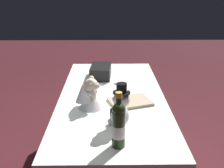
# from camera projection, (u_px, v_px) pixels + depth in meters

# --- Properties ---
(reception_table) EXTENTS (1.80, 0.84, 0.79)m
(reception_table) POSITION_uv_depth(u_px,v_px,m) (112.00, 138.00, 2.40)
(reception_table) COLOR white
(reception_table) RESTS_ON ground_plane
(teddy_bear_groom) EXTENTS (0.14, 0.14, 0.29)m
(teddy_bear_groom) POSITION_uv_depth(u_px,v_px,m) (120.00, 108.00, 1.76)
(teddy_bear_groom) COLOR silver
(teddy_bear_groom) RESTS_ON reception_table
(teddy_bear_bride) EXTENTS (0.19, 0.23, 0.23)m
(teddy_bear_bride) POSITION_uv_depth(u_px,v_px,m) (89.00, 95.00, 2.01)
(teddy_bear_bride) COLOR white
(teddy_bear_bride) RESTS_ON reception_table
(champagne_bottle) EXTENTS (0.08, 0.08, 0.33)m
(champagne_bottle) POSITION_uv_depth(u_px,v_px,m) (119.00, 124.00, 1.53)
(champagne_bottle) COLOR #223819
(champagne_bottle) RESTS_ON reception_table
(signing_pen) EXTENTS (0.09, 0.12, 0.01)m
(signing_pen) POSITION_uv_depth(u_px,v_px,m) (120.00, 85.00, 2.47)
(signing_pen) COLOR navy
(signing_pen) RESTS_ON reception_table
(gift_case_black) EXTENTS (0.31, 0.20, 0.11)m
(gift_case_black) POSITION_uv_depth(u_px,v_px,m) (101.00, 71.00, 2.66)
(gift_case_black) COLOR black
(gift_case_black) RESTS_ON reception_table
(guestbook) EXTENTS (0.30, 0.36, 0.02)m
(guestbook) POSITION_uv_depth(u_px,v_px,m) (130.00, 102.00, 2.12)
(guestbook) COLOR tan
(guestbook) RESTS_ON reception_table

